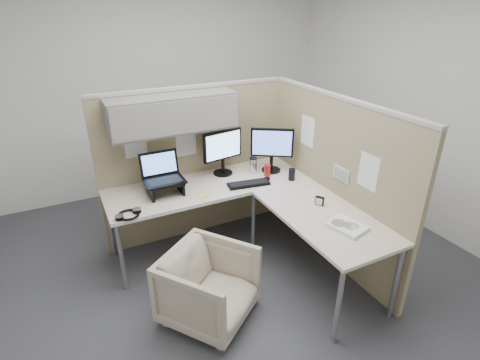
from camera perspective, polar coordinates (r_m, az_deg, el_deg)
name	(u,v)px	position (r m, az deg, el deg)	size (l,w,h in m)	color
ground	(242,271)	(3.72, 0.36, -13.72)	(4.50, 4.50, 0.00)	#393A3F
partition_back	(186,141)	(3.79, -8.27, 5.83)	(2.00, 0.36, 1.63)	tan
partition_right	(329,180)	(3.68, 13.47, 0.05)	(0.07, 2.03, 1.63)	tan
desk	(248,200)	(3.48, 1.28, -3.13)	(2.00, 1.98, 0.73)	beige
office_chair	(209,284)	(3.09, -4.77, -15.47)	(0.64, 0.60, 0.66)	#B9A693
monitor_left	(223,149)	(3.82, -2.67, 4.74)	(0.44, 0.20, 0.47)	black
monitor_right	(272,146)	(3.90, 4.89, 5.13)	(0.39, 0.27, 0.47)	black
laptop_station	(164,179)	(3.53, -11.57, 0.15)	(0.36, 0.31, 0.37)	black
keyboard	(249,184)	(3.67, 1.32, -0.60)	(0.41, 0.14, 0.02)	black
mouse	(266,179)	(3.77, 4.00, 0.19)	(0.10, 0.06, 0.04)	black
travel_mug	(253,165)	(3.91, 2.04, 2.27)	(0.08, 0.08, 0.17)	silver
soda_can_green	(292,174)	(3.79, 7.90, 0.85)	(0.07, 0.07, 0.12)	black
soda_can_silver	(267,170)	(3.86, 4.17, 1.50)	(0.07, 0.07, 0.12)	#B21E1E
sticky_note_c	(173,188)	(3.67, -10.11, -1.13)	(0.08, 0.08, 0.01)	yellow
sticky_note_a	(204,196)	(3.48, -5.58, -2.38)	(0.08, 0.08, 0.01)	yellow
headphones	(128,215)	(3.28, -16.64, -5.07)	(0.24, 0.24, 0.03)	black
paper_stack	(347,226)	(3.10, 15.93, -6.81)	(0.29, 0.33, 0.03)	white
desk_clock	(320,201)	(3.38, 12.03, -3.12)	(0.07, 0.08, 0.08)	black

